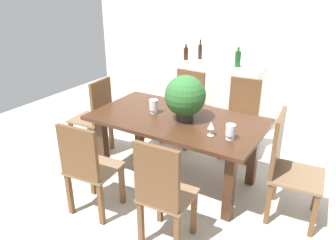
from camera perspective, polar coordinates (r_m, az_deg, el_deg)
ground_plane at (r=3.83m, az=1.30°, el=-10.11°), size 7.04×7.04×0.00m
back_wall at (r=5.67m, az=15.08°, el=14.36°), size 6.40×0.10×2.60m
dining_table at (r=3.53m, az=1.51°, el=-1.29°), size 1.82×1.00×0.75m
chair_near_left at (r=3.13m, az=-13.84°, el=-7.75°), size 0.48×0.46×0.96m
chair_far_left at (r=4.53m, az=3.13°, el=2.99°), size 0.49×0.50×0.97m
chair_near_right at (r=2.68m, az=-0.98°, el=-12.35°), size 0.44×0.42×1.00m
chair_far_right at (r=4.23m, az=12.65°, el=0.99°), size 0.45×0.44×0.99m
chair_head_end at (r=4.23m, az=-12.36°, el=1.01°), size 0.47×0.44×1.00m
chair_foot_end at (r=3.21m, az=19.82°, el=-6.97°), size 0.50×0.51×1.03m
flower_centerpiece at (r=3.35m, az=2.99°, el=4.08°), size 0.42×0.42×0.48m
crystal_vase_left at (r=3.58m, az=-2.46°, el=2.60°), size 0.10×0.10×0.15m
crystal_vase_center_near at (r=3.05m, az=10.78°, el=-1.82°), size 0.09×0.09×0.15m
wine_glass at (r=3.08m, az=7.48°, el=-1.02°), size 0.07×0.07×0.14m
kitchen_counter at (r=5.15m, az=5.64°, el=4.91°), size 1.88×0.51×0.98m
wine_bottle_green at (r=5.10m, az=5.58°, el=11.75°), size 0.06×0.06×0.29m
wine_bottle_amber at (r=5.04m, az=3.12°, el=11.45°), size 0.07×0.07×0.23m
wine_bottle_tall at (r=4.69m, az=12.00°, el=10.33°), size 0.08×0.08×0.27m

